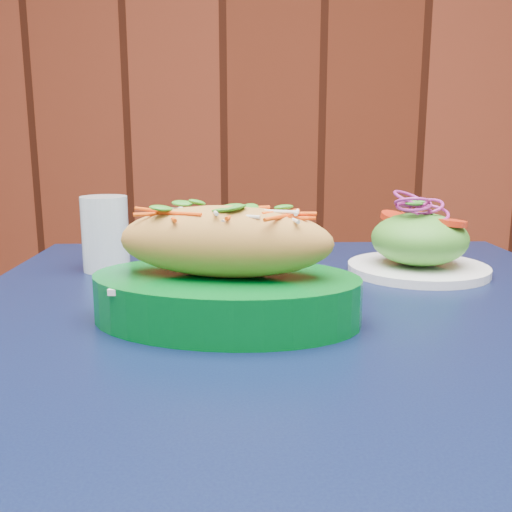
{
  "coord_description": "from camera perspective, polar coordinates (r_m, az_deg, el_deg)",
  "views": [
    {
      "loc": [
        0.24,
        0.62,
        0.94
      ],
      "look_at": [
        0.21,
        1.25,
        0.81
      ],
      "focal_mm": 40.0,
      "sensor_mm": 36.0,
      "label": 1
    }
  ],
  "objects": [
    {
      "name": "banh_mi_basket",
      "position": [
        0.6,
        -3.11,
        -1.92
      ],
      "size": [
        0.3,
        0.22,
        0.13
      ],
      "rotation": [
        0.0,
        0.0,
        -0.11
      ],
      "color": "#005D1A",
      "rests_on": "cafe_table"
    },
    {
      "name": "cafe_table",
      "position": [
        0.7,
        3.71,
        -11.73
      ],
      "size": [
        0.86,
        0.86,
        0.75
      ],
      "rotation": [
        0.0,
        0.0,
        0.08
      ],
      "color": "black",
      "rests_on": "ground"
    },
    {
      "name": "salad_plate",
      "position": [
        0.85,
        15.99,
        1.11
      ],
      "size": [
        0.2,
        0.2,
        0.11
      ],
      "rotation": [
        0.0,
        0.0,
        0.32
      ],
      "color": "white",
      "rests_on": "cafe_table"
    },
    {
      "name": "water_glass",
      "position": [
        0.85,
        -14.84,
        2.17
      ],
      "size": [
        0.07,
        0.07,
        0.11
      ],
      "primitive_type": "cylinder",
      "color": "silver",
      "rests_on": "cafe_table"
    },
    {
      "name": "brick_wall",
      "position": [
        2.4,
        -3.31,
        22.73
      ],
      "size": [
        4.9,
        0.04,
        2.8
      ],
      "primitive_type": "cube",
      "color": "#521D0F",
      "rests_on": "ground"
    }
  ]
}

